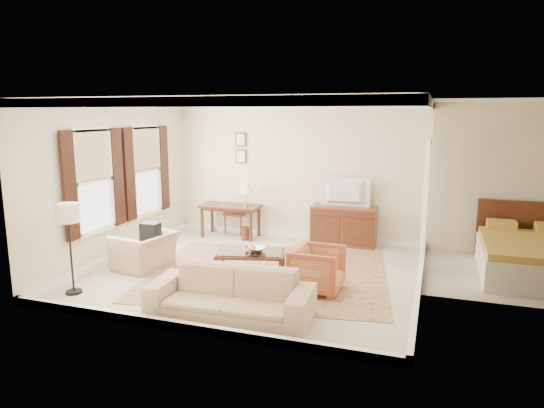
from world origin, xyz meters
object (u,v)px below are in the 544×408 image
Objects in this scene: tv at (345,183)px; striped_armchair at (317,267)px; writing_desk at (230,210)px; sofa at (230,286)px; club_armchair at (144,245)px; sideboard at (344,226)px; coffee_table at (250,258)px.

tv reaches higher than striped_armchair.
sofa is (1.73, -3.94, -0.17)m from writing_desk.
sofa reaches higher than club_armchair.
striped_armchair is (0.12, -2.77, -0.91)m from tv.
tv is (0.00, -0.02, 0.89)m from sideboard.
coffee_table is (-1.06, -2.55, -0.94)m from tv.
club_armchair is at bearing -177.09° from coffee_table.
coffee_table is 0.56× the size of sofa.
sideboard is 0.60× the size of sofa.
sideboard reaches higher than writing_desk.
striped_armchair is at bearing -10.57° from coffee_table.
tv is 4.12m from club_armchair.
coffee_table is at bearing 67.30° from tv.
sideboard is at bearing -90.00° from tv.
tv is at bearing 67.30° from coffee_table.
tv is at bearing 76.55° from sofa.
coffee_table is at bearing 102.01° from club_armchair.
writing_desk is at bearing -176.71° from sideboard.
club_armchair is at bearing -138.66° from sideboard.
striped_armchair is 3.15m from club_armchair.
coffee_table is 1.97m from club_armchair.
sideboard is 0.89m from tv.
sideboard is 2.79m from striped_armchair.
tv is 4.22m from sofa.
sofa is at bearing 79.42° from tv.
coffee_table is 1.55m from sofa.
sofa is at bearing 67.09° from club_armchair.
striped_armchair is 0.35× the size of sofa.
sofa is at bearing -78.62° from coffee_table.
writing_desk is 2.59m from club_armchair.
sideboard is at bearing 67.46° from coffee_table.
sideboard is at bearing 140.44° from club_armchair.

